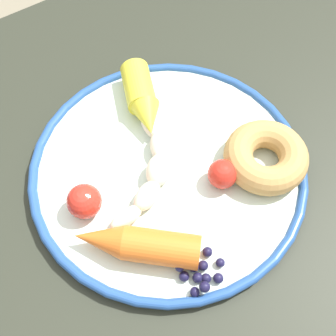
{
  "coord_description": "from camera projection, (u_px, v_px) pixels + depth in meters",
  "views": [
    {
      "loc": [
        -0.17,
        -0.22,
        1.22
      ],
      "look_at": [
        -0.01,
        0.01,
        0.74
      ],
      "focal_mm": 47.55,
      "sensor_mm": 36.0,
      "label": 1
    }
  ],
  "objects": [
    {
      "name": "ground_plane",
      "position": [
        175.0,
        309.0,
        1.19
      ],
      "size": [
        6.0,
        6.0,
        0.0
      ],
      "primitive_type": "plane",
      "color": "gray"
    },
    {
      "name": "donut",
      "position": [
        266.0,
        157.0,
        0.54
      ],
      "size": [
        0.15,
        0.15,
        0.04
      ],
      "primitive_type": "torus",
      "rotation": [
        0.0,
        0.0,
        2.32
      ],
      "color": "tan",
      "rests_on": "plate"
    },
    {
      "name": "tomato_near",
      "position": [
        223.0,
        174.0,
        0.53
      ],
      "size": [
        0.04,
        0.04,
        0.04
      ],
      "primitive_type": "sphere",
      "color": "red",
      "rests_on": "plate"
    },
    {
      "name": "plate",
      "position": [
        168.0,
        169.0,
        0.56
      ],
      "size": [
        0.35,
        0.35,
        0.02
      ],
      "color": "silver",
      "rests_on": "dining_table"
    },
    {
      "name": "dining_table",
      "position": [
        181.0,
        206.0,
        0.64
      ],
      "size": [
        1.16,
        0.79,
        0.73
      ],
      "color": "#272B21",
      "rests_on": "ground_plane"
    },
    {
      "name": "carrot_orange",
      "position": [
        136.0,
        244.0,
        0.48
      ],
      "size": [
        0.13,
        0.12,
        0.04
      ],
      "color": "orange",
      "rests_on": "plate"
    },
    {
      "name": "blueberry_pile",
      "position": [
        199.0,
        271.0,
        0.48
      ],
      "size": [
        0.05,
        0.06,
        0.02
      ],
      "color": "#191638",
      "rests_on": "plate"
    },
    {
      "name": "banana",
      "position": [
        152.0,
        170.0,
        0.54
      ],
      "size": [
        0.13,
        0.13,
        0.03
      ],
      "color": "#F6E1C0",
      "rests_on": "plate"
    },
    {
      "name": "carrot_yellow",
      "position": [
        141.0,
        100.0,
        0.58
      ],
      "size": [
        0.08,
        0.12,
        0.04
      ],
      "color": "yellow",
      "rests_on": "plate"
    },
    {
      "name": "tomato_mid",
      "position": [
        84.0,
        201.0,
        0.51
      ],
      "size": [
        0.04,
        0.04,
        0.04
      ],
      "primitive_type": "sphere",
      "color": "red",
      "rests_on": "plate"
    }
  ]
}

